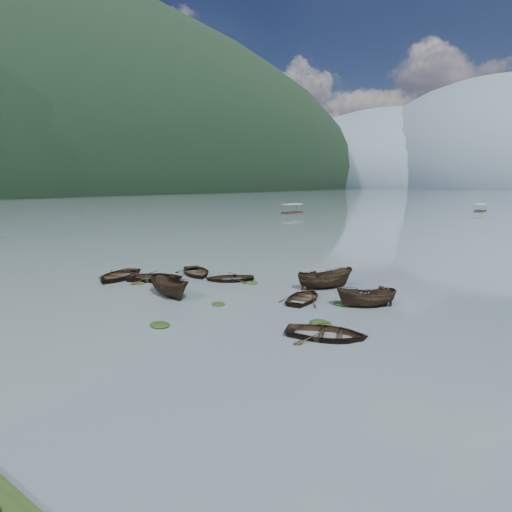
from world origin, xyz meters
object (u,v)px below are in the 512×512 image
Objects in this scene: rowboat_3 at (304,300)px; pontoon_left at (292,213)px; rowboat_0 at (118,279)px; pontoon_centre at (480,211)px.

rowboat_3 is 84.31m from pontoon_left.
pontoon_left reaches higher than rowboat_0.
pontoon_left reaches higher than pontoon_centre.
rowboat_3 is 111.22m from pontoon_centre.
rowboat_0 is 115.60m from pontoon_centre.
pontoon_left is 1.18× the size of pontoon_centre.
pontoon_left is (-27.03, 75.99, 0.00)m from rowboat_0.
pontoon_left is at bearing -131.33° from pontoon_centre.
rowboat_0 reaches higher than rowboat_3.
pontoon_centre is (41.55, 38.70, 0.00)m from pontoon_left.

